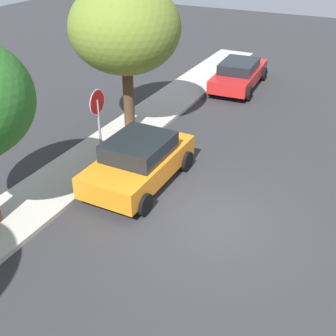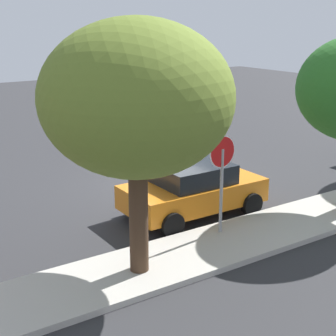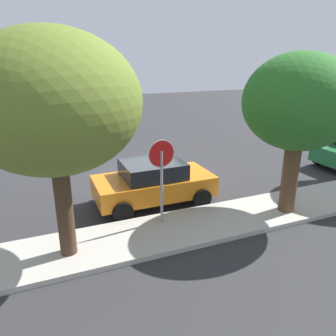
% 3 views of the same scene
% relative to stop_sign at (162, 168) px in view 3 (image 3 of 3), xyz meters
% --- Properties ---
extents(ground_plane, '(60.00, 60.00, 0.00)m').
position_rel_stop_sign_xyz_m(ground_plane, '(-1.09, -4.30, -1.79)').
color(ground_plane, '#2D2D30').
extents(sidewalk_curb, '(32.00, 2.02, 0.14)m').
position_rel_stop_sign_xyz_m(sidewalk_curb, '(-1.09, 0.50, -1.72)').
color(sidewalk_curb, '#B2ADA3').
rests_on(sidewalk_curb, ground_plane).
extents(stop_sign, '(0.79, 0.08, 2.60)m').
position_rel_stop_sign_xyz_m(stop_sign, '(0.00, 0.00, 0.00)').
color(stop_sign, gray).
rests_on(stop_sign, ground_plane).
extents(parked_car_orange, '(3.93, 2.10, 1.48)m').
position_rel_stop_sign_xyz_m(parked_car_orange, '(-0.34, -1.60, -1.04)').
color(parked_car_orange, orange).
rests_on(parked_car_orange, ground_plane).
extents(street_tree_near_corner, '(3.19, 3.19, 4.90)m').
position_rel_stop_sign_xyz_m(street_tree_near_corner, '(-3.92, 0.73, 1.66)').
color(street_tree_near_corner, '#513823').
rests_on(street_tree_near_corner, ground_plane).
extents(street_tree_far, '(3.82, 3.82, 5.35)m').
position_rel_stop_sign_xyz_m(street_tree_far, '(2.70, 0.60, 1.99)').
color(street_tree_far, '#422D1E').
rests_on(street_tree_far, ground_plane).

